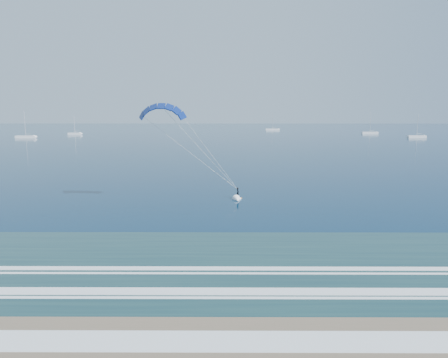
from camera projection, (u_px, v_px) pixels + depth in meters
name	position (u px, v px, depth m)	size (l,w,h in m)	color
ground	(190.00, 338.00, 21.28)	(900.00, 900.00, 0.00)	#082D45
kitesurfer_rig	(201.00, 150.00, 52.10)	(14.27, 7.42, 14.08)	#C96D17
sailboat_0	(26.00, 137.00, 191.81)	(9.55, 2.40, 12.88)	white
sailboat_1	(75.00, 134.00, 220.60)	(7.25, 2.40, 10.15)	white
sailboat_2	(272.00, 129.00, 278.82)	(9.44, 2.40, 12.73)	white
sailboat_3	(370.00, 133.00, 231.74)	(9.21, 2.40, 12.50)	white
sailboat_4	(417.00, 136.00, 193.56)	(8.59, 2.40, 11.66)	white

